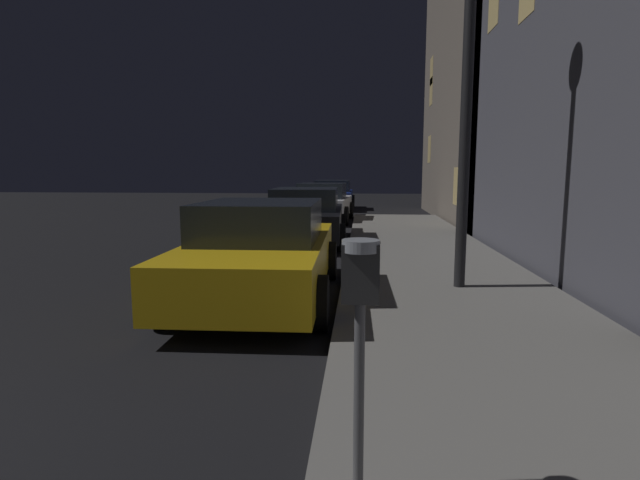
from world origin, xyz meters
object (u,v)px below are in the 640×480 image
Objects in this scene: car_black at (306,216)px; car_white at (323,203)px; parking_meter at (360,304)px; car_blue at (333,195)px; car_yellow_cab at (261,252)px; street_lamp at (469,44)px.

car_black is 1.03× the size of car_white.
car_blue is at bearing 93.81° from parking_meter.
car_yellow_cab is 17.22m from car_blue.
car_black is 5.59m from car_white.
car_black and car_white have the same top height.
car_yellow_cab and car_blue have the same top height.
parking_meter is at bearing -72.12° from car_yellow_cab.
street_lamp is at bearing -74.94° from car_white.
car_white is 5.97m from car_blue.
car_white is at bearing 95.26° from parking_meter.
street_lamp is (2.91, -5.25, 2.91)m from car_black.
street_lamp is at bearing -60.97° from car_black.
car_white is at bearing 90.01° from car_yellow_cab.
car_yellow_cab is at bearing -90.00° from car_blue.
street_lamp is (2.91, -16.81, 2.90)m from car_blue.
parking_meter is at bearing -81.89° from car_black.
parking_meter is 21.75m from car_blue.
street_lamp is at bearing 73.29° from parking_meter.
parking_meter is 10.25m from car_black.
parking_meter is 0.26× the size of street_lamp.
car_yellow_cab is at bearing -172.00° from street_lamp.
street_lamp is (1.47, 4.89, 2.44)m from parking_meter.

